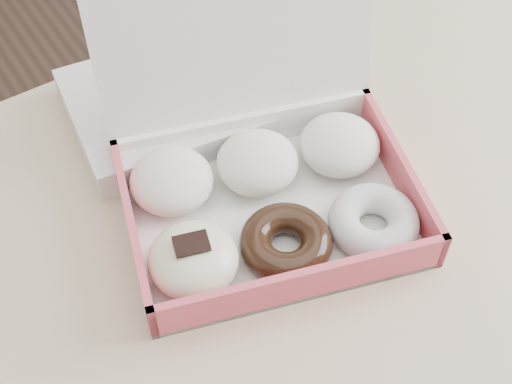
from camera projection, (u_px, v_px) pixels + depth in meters
table at (451, 204)px, 0.90m from camera, size 1.20×0.80×0.75m
donut_box at (263, 184)px, 0.78m from camera, size 0.38×0.36×0.22m
newspapers at (173, 103)px, 0.88m from camera, size 0.27×0.23×0.04m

